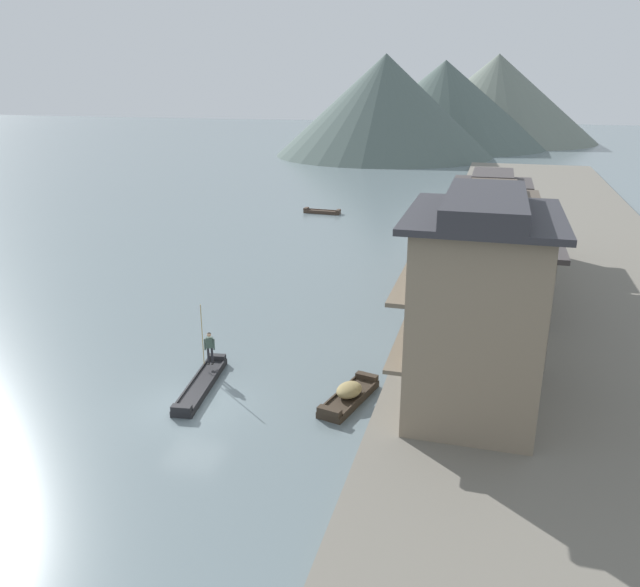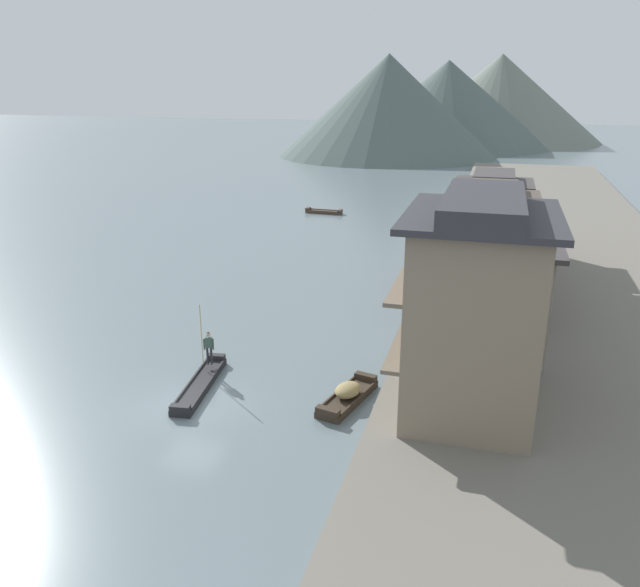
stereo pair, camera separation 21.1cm
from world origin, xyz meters
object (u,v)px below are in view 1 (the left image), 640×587
object	(u,v)px
house_waterfront_second	(488,287)
house_waterfront_nearest	(477,307)
boat_moored_nearest	(405,285)
house_waterfront_tall	(486,255)
boatman_person	(209,344)
boat_foreground_poled	(201,385)
boat_moored_far	(437,206)
house_waterfront_narrow	(489,232)
boat_moored_second	(349,395)
house_waterfront_far	(490,213)
boat_moored_third	(322,212)

from	to	relation	value
house_waterfront_second	house_waterfront_nearest	bearing A→B (deg)	-93.34
boat_moored_nearest	house_waterfront_tall	bearing A→B (deg)	-37.29
house_waterfront_second	boatman_person	bearing A→B (deg)	-155.28
boat_foreground_poled	boat_moored_far	xyz separation A→B (m)	(6.23, 45.93, 0.13)
boatman_person	house_waterfront_narrow	distance (m)	21.90
boat_moored_second	house_waterfront_tall	bearing A→B (deg)	67.63
boat_foreground_poled	house_waterfront_far	xyz separation A→B (m)	(11.95, 26.09, 3.52)
boat_moored_nearest	boat_moored_third	world-z (taller)	boat_moored_nearest
boat_foreground_poled	boat_moored_nearest	world-z (taller)	boat_moored_nearest
boatman_person	boat_moored_third	xyz separation A→B (m)	(-5.02, 38.47, -1.35)
boat_moored_third	house_waterfront_narrow	bearing A→B (deg)	-49.78
boatman_person	boat_moored_second	size ratio (longest dim) A/B	0.74
boatman_person	house_waterfront_narrow	xyz separation A→B (m)	(12.30, 17.98, 2.16)
house_waterfront_narrow	house_waterfront_far	size ratio (longest dim) A/B	1.06
boat_moored_third	house_waterfront_narrow	world-z (taller)	house_waterfront_narrow
boatman_person	house_waterfront_second	xyz separation A→B (m)	(12.52, 5.76, 2.16)
boat_moored_third	house_waterfront_far	xyz separation A→B (m)	(17.20, -13.92, 3.52)
boat_foreground_poled	house_waterfront_second	world-z (taller)	house_waterfront_second
boatman_person	house_waterfront_far	xyz separation A→B (m)	(12.19, 24.55, 2.17)
boatman_person	boat_moored_second	xyz separation A→B (m)	(7.04, -0.95, -1.20)
boat_moored_nearest	house_waterfront_narrow	world-z (taller)	house_waterfront_narrow
boat_moored_second	boat_moored_nearest	bearing A→B (deg)	89.80
boat_foreground_poled	boat_moored_third	world-z (taller)	boat_foreground_poled
boat_moored_nearest	boat_moored_third	bearing A→B (deg)	117.94
boat_moored_third	house_waterfront_nearest	world-z (taller)	house_waterfront_nearest
house_waterfront_tall	house_waterfront_far	xyz separation A→B (m)	(-0.06, 12.84, 0.00)
boat_foreground_poled	boat_moored_third	bearing A→B (deg)	97.48
boatman_person	boat_moored_nearest	size ratio (longest dim) A/B	0.61
house_waterfront_nearest	house_waterfront_narrow	distance (m)	19.15
boat_foreground_poled	house_waterfront_tall	size ratio (longest dim) A/B	0.90
boatman_person	boat_moored_far	distance (m)	44.87
boat_moored_second	house_waterfront_narrow	bearing A→B (deg)	74.47
house_waterfront_second	house_waterfront_narrow	xyz separation A→B (m)	(-0.21, 12.22, -0.00)
boat_moored_nearest	house_waterfront_nearest	distance (m)	18.13
boat_moored_second	house_waterfront_far	bearing A→B (deg)	78.59
boat_moored_third	house_waterfront_far	bearing A→B (deg)	-38.98
boat_moored_nearest	house_waterfront_tall	world-z (taller)	house_waterfront_tall
boat_foreground_poled	boatman_person	distance (m)	2.07
house_waterfront_narrow	boat_moored_second	bearing A→B (deg)	-105.53
house_waterfront_tall	house_waterfront_far	size ratio (longest dim) A/B	1.01
boat_foreground_poled	boat_moored_far	world-z (taller)	boat_moored_far
house_waterfront_second	house_waterfront_tall	size ratio (longest dim) A/B	1.09
boat_moored_third	boat_moored_far	bearing A→B (deg)	27.30
boat_moored_second	boatman_person	bearing A→B (deg)	172.28
boatman_person	house_waterfront_narrow	world-z (taller)	house_waterfront_narrow
boat_moored_far	house_waterfront_tall	size ratio (longest dim) A/B	0.62
house_waterfront_second	boat_foreground_poled	bearing A→B (deg)	-149.26
boat_moored_nearest	house_waterfront_narrow	size ratio (longest dim) A/B	0.77
boatman_person	house_waterfront_nearest	xyz separation A→B (m)	(12.11, -1.12, 3.45)
boat_moored_third	house_waterfront_far	world-z (taller)	house_waterfront_far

